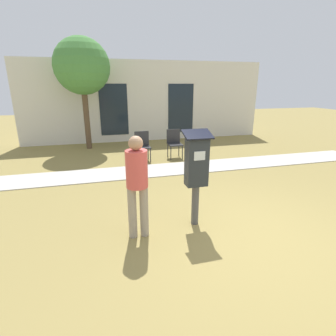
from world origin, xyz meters
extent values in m
plane|color=olive|center=(0.00, 0.00, 0.00)|extent=(40.00, 40.00, 0.00)
cube|color=#B7B2A8|center=(0.00, 3.55, 0.01)|extent=(12.00, 1.10, 0.02)
cube|color=silver|center=(0.00, 7.82, 1.60)|extent=(10.00, 0.24, 3.20)
cube|color=#19232D|center=(-1.40, 7.69, 1.30)|extent=(1.10, 0.02, 2.00)
cube|color=#19232D|center=(1.40, 7.69, 1.30)|extent=(1.10, 0.02, 2.00)
cylinder|color=#4C4C4C|center=(-0.62, 0.56, 0.35)|extent=(0.12, 0.12, 0.70)
cube|color=#23282D|center=(-0.62, 0.56, 1.10)|extent=(0.34, 0.22, 0.80)
cube|color=silver|center=(-0.62, 0.44, 1.22)|extent=(0.18, 0.01, 0.14)
cube|color=black|center=(-0.62, 0.56, 1.53)|extent=(0.44, 0.31, 0.12)
cylinder|color=gray|center=(-1.68, 0.43, 0.41)|extent=(0.13, 0.13, 0.82)
cylinder|color=gray|center=(-1.50, 0.43, 0.41)|extent=(0.13, 0.13, 0.82)
cylinder|color=#D14C47|center=(-1.59, 0.43, 1.09)|extent=(0.32, 0.32, 0.55)
sphere|color=tan|center=(-1.59, 0.43, 1.48)|extent=(0.21, 0.21, 0.21)
cylinder|color=#262628|center=(-0.98, 4.37, 0.21)|extent=(0.03, 0.03, 0.42)
cylinder|color=#262628|center=(-0.60, 4.37, 0.21)|extent=(0.03, 0.03, 0.42)
cylinder|color=#262628|center=(-0.98, 4.75, 0.21)|extent=(0.03, 0.03, 0.42)
cylinder|color=#262628|center=(-0.60, 4.75, 0.21)|extent=(0.03, 0.03, 0.42)
cube|color=#262628|center=(-0.79, 4.56, 0.44)|extent=(0.44, 0.44, 0.04)
cube|color=#262628|center=(-0.79, 4.77, 0.68)|extent=(0.44, 0.04, 0.44)
cylinder|color=#262628|center=(0.07, 4.49, 0.21)|extent=(0.03, 0.03, 0.42)
cylinder|color=#262628|center=(0.45, 4.49, 0.21)|extent=(0.03, 0.03, 0.42)
cylinder|color=#262628|center=(0.07, 4.87, 0.21)|extent=(0.03, 0.03, 0.42)
cylinder|color=#262628|center=(0.45, 4.87, 0.21)|extent=(0.03, 0.03, 0.42)
cube|color=#262628|center=(0.26, 4.68, 0.44)|extent=(0.44, 0.44, 0.04)
cube|color=#262628|center=(0.26, 4.88, 0.68)|extent=(0.44, 0.04, 0.44)
cylinder|color=brown|center=(-2.44, 6.81, 1.10)|extent=(0.20, 0.20, 2.20)
sphere|color=#47843D|center=(-2.44, 6.81, 2.87)|extent=(1.90, 1.90, 1.90)
camera|label=1|loc=(-2.09, -3.16, 2.25)|focal=28.00mm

